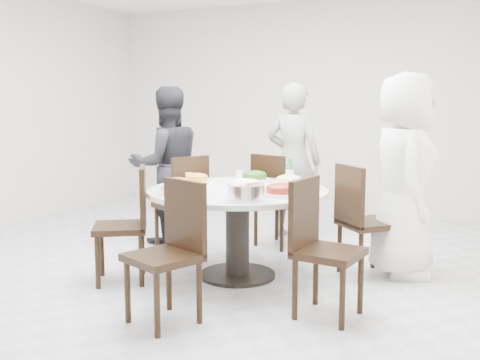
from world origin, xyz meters
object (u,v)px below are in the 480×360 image
at_px(chair_nw, 180,203).
at_px(soup_bowl, 178,190).
at_px(diner_left, 167,165).
at_px(beverage_bottle, 290,170).
at_px(chair_n, 279,200).
at_px(chair_sw, 120,225).
at_px(chair_se, 329,249).
at_px(diner_middle, 294,161).
at_px(chair_ne, 368,221).
at_px(rice_bowl, 246,192).
at_px(chair_s, 163,254).
at_px(diner_right, 404,175).
at_px(dining_table, 238,233).

xyz_separation_m(chair_nw, soup_bowl, (0.59, -1.01, 0.32)).
xyz_separation_m(diner_left, beverage_bottle, (1.44, -0.23, 0.05)).
distance_m(chair_n, chair_nw, 1.01).
height_order(diner_left, beverage_bottle, diner_left).
relative_size(chair_sw, chair_se, 1.00).
bearing_deg(chair_sw, diner_middle, 126.41).
xyz_separation_m(chair_nw, beverage_bottle, (1.16, -0.02, 0.38)).
height_order(chair_ne, soup_bowl, chair_ne).
height_order(chair_n, chair_se, same).
xyz_separation_m(chair_nw, rice_bowl, (1.17, -1.01, 0.33)).
xyz_separation_m(chair_se, diner_middle, (-1.00, 2.09, 0.36)).
distance_m(chair_nw, chair_s, 1.89).
bearing_deg(chair_s, diner_left, 143.12).
bearing_deg(diner_middle, soup_bowl, 85.77).
height_order(chair_s, rice_bowl, chair_s).
bearing_deg(beverage_bottle, chair_sw, -135.97).
distance_m(chair_n, chair_se, 1.93).
height_order(chair_se, rice_bowl, chair_se).
relative_size(chair_ne, chair_nw, 1.00).
bearing_deg(diner_left, chair_s, 72.60).
height_order(diner_middle, beverage_bottle, diner_middle).
xyz_separation_m(chair_se, diner_right, (0.30, 1.19, 0.38)).
height_order(chair_nw, diner_middle, diner_middle).
height_order(dining_table, chair_ne, chair_ne).
relative_size(diner_left, soup_bowl, 6.19).
bearing_deg(chair_sw, dining_table, 89.02).
relative_size(chair_ne, diner_right, 0.55).
xyz_separation_m(dining_table, diner_left, (-1.17, 0.77, 0.44)).
bearing_deg(chair_nw, chair_se, 83.95).
bearing_deg(chair_sw, chair_se, 55.78).
xyz_separation_m(chair_s, diner_right, (1.27, 1.77, 0.38)).
bearing_deg(chair_ne, chair_se, 132.78).
xyz_separation_m(chair_sw, diner_right, (2.06, 1.16, 0.38)).
distance_m(chair_nw, diner_middle, 1.34).
relative_size(dining_table, rice_bowl, 5.43).
height_order(chair_ne, chair_n, same).
distance_m(chair_ne, diner_right, 0.49).
bearing_deg(dining_table, chair_n, 92.53).
distance_m(diner_middle, beverage_bottle, 1.06).
height_order(chair_ne, diner_left, diner_left).
distance_m(chair_ne, diner_left, 2.20).
bearing_deg(chair_n, chair_s, 108.54).
bearing_deg(chair_nw, dining_table, 82.99).
height_order(dining_table, chair_s, chair_s).
xyz_separation_m(chair_nw, diner_middle, (0.84, 0.98, 0.36)).
distance_m(chair_ne, beverage_bottle, 0.82).
bearing_deg(diner_right, chair_sw, 101.52).
bearing_deg(diner_right, dining_table, 99.57).
relative_size(diner_right, rice_bowl, 6.20).
height_order(chair_ne, rice_bowl, chair_ne).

